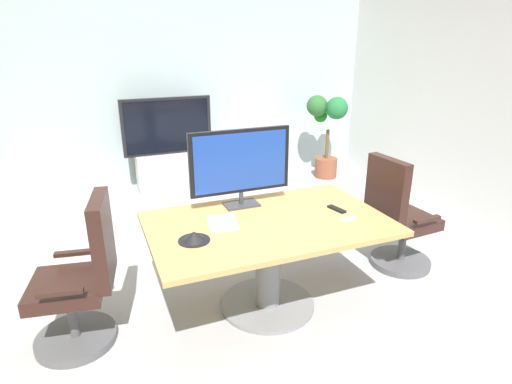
{
  "coord_description": "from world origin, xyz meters",
  "views": [
    {
      "loc": [
        -1.08,
        -2.77,
        2.08
      ],
      "look_at": [
        0.1,
        0.17,
        0.9
      ],
      "focal_mm": 29.81,
      "sensor_mm": 36.0,
      "label": 1
    }
  ],
  "objects_px": {
    "potted_plant": "(328,125)",
    "conference_phone": "(194,237)",
    "wall_display_unit": "(170,161)",
    "office_chair_left": "(82,285)",
    "office_chair_right": "(397,223)",
    "tv_monitor": "(240,163)",
    "remote_control": "(337,209)",
    "conference_table": "(268,245)"
  },
  "relations": [
    {
      "from": "conference_phone",
      "to": "remote_control",
      "type": "bearing_deg",
      "value": 4.96
    },
    {
      "from": "conference_phone",
      "to": "remote_control",
      "type": "relative_size",
      "value": 1.29
    },
    {
      "from": "office_chair_left",
      "to": "office_chair_right",
      "type": "distance_m",
      "value": 2.71
    },
    {
      "from": "office_chair_right",
      "to": "potted_plant",
      "type": "bearing_deg",
      "value": -21.01
    },
    {
      "from": "potted_plant",
      "to": "conference_phone",
      "type": "xyz_separation_m",
      "value": [
        -2.77,
        -2.85,
        -0.04
      ]
    },
    {
      "from": "office_chair_left",
      "to": "conference_phone",
      "type": "height_order",
      "value": "office_chair_left"
    },
    {
      "from": "potted_plant",
      "to": "remote_control",
      "type": "height_order",
      "value": "potted_plant"
    },
    {
      "from": "wall_display_unit",
      "to": "conference_phone",
      "type": "bearing_deg",
      "value": -97.73
    },
    {
      "from": "office_chair_left",
      "to": "tv_monitor",
      "type": "relative_size",
      "value": 1.3
    },
    {
      "from": "tv_monitor",
      "to": "potted_plant",
      "type": "xyz_separation_m",
      "value": [
        2.25,
        2.35,
        -0.29
      ]
    },
    {
      "from": "wall_display_unit",
      "to": "potted_plant",
      "type": "bearing_deg",
      "value": -6.89
    },
    {
      "from": "remote_control",
      "to": "conference_phone",
      "type": "bearing_deg",
      "value": 172.07
    },
    {
      "from": "potted_plant",
      "to": "remote_control",
      "type": "xyz_separation_m",
      "value": [
        -1.57,
        -2.74,
        -0.06
      ]
    },
    {
      "from": "conference_table",
      "to": "office_chair_left",
      "type": "distance_m",
      "value": 1.36
    },
    {
      "from": "tv_monitor",
      "to": "potted_plant",
      "type": "bearing_deg",
      "value": 46.23
    },
    {
      "from": "office_chair_left",
      "to": "conference_phone",
      "type": "bearing_deg",
      "value": 84.2
    },
    {
      "from": "office_chair_left",
      "to": "potted_plant",
      "type": "bearing_deg",
      "value": 136.37
    },
    {
      "from": "office_chair_right",
      "to": "wall_display_unit",
      "type": "xyz_separation_m",
      "value": [
        -1.53,
        2.89,
        -0.01
      ]
    },
    {
      "from": "conference_table",
      "to": "potted_plant",
      "type": "distance_m",
      "value": 3.5
    },
    {
      "from": "tv_monitor",
      "to": "wall_display_unit",
      "type": "height_order",
      "value": "tv_monitor"
    },
    {
      "from": "conference_table",
      "to": "office_chair_right",
      "type": "distance_m",
      "value": 1.36
    },
    {
      "from": "tv_monitor",
      "to": "potted_plant",
      "type": "height_order",
      "value": "tv_monitor"
    },
    {
      "from": "wall_display_unit",
      "to": "tv_monitor",
      "type": "bearing_deg",
      "value": -87.87
    },
    {
      "from": "conference_table",
      "to": "office_chair_right",
      "type": "xyz_separation_m",
      "value": [
        1.35,
        0.13,
        -0.09
      ]
    },
    {
      "from": "conference_table",
      "to": "tv_monitor",
      "type": "xyz_separation_m",
      "value": [
        -0.08,
        0.39,
        0.56
      ]
    },
    {
      "from": "conference_phone",
      "to": "remote_control",
      "type": "height_order",
      "value": "conference_phone"
    },
    {
      "from": "tv_monitor",
      "to": "conference_phone",
      "type": "xyz_separation_m",
      "value": [
        -0.52,
        -0.5,
        -0.33
      ]
    },
    {
      "from": "office_chair_left",
      "to": "office_chair_right",
      "type": "relative_size",
      "value": 1.0
    },
    {
      "from": "conference_table",
      "to": "conference_phone",
      "type": "bearing_deg",
      "value": -169.65
    },
    {
      "from": "tv_monitor",
      "to": "conference_phone",
      "type": "relative_size",
      "value": 3.82
    },
    {
      "from": "office_chair_right",
      "to": "potted_plant",
      "type": "relative_size",
      "value": 0.86
    },
    {
      "from": "wall_display_unit",
      "to": "remote_control",
      "type": "xyz_separation_m",
      "value": [
        0.78,
        -3.03,
        0.32
      ]
    },
    {
      "from": "wall_display_unit",
      "to": "potted_plant",
      "type": "distance_m",
      "value": 2.4
    },
    {
      "from": "office_chair_left",
      "to": "office_chair_right",
      "type": "bearing_deg",
      "value": 100.21
    },
    {
      "from": "office_chair_left",
      "to": "wall_display_unit",
      "type": "xyz_separation_m",
      "value": [
        1.18,
        2.92,
        -0.01
      ]
    },
    {
      "from": "tv_monitor",
      "to": "remote_control",
      "type": "xyz_separation_m",
      "value": [
        0.68,
        -0.39,
        -0.35
      ]
    },
    {
      "from": "potted_plant",
      "to": "conference_phone",
      "type": "height_order",
      "value": "potted_plant"
    },
    {
      "from": "conference_table",
      "to": "office_chair_left",
      "type": "xyz_separation_m",
      "value": [
        -1.36,
        0.1,
        -0.09
      ]
    },
    {
      "from": "wall_display_unit",
      "to": "conference_phone",
      "type": "relative_size",
      "value": 5.95
    },
    {
      "from": "office_chair_right",
      "to": "wall_display_unit",
      "type": "bearing_deg",
      "value": 24.27
    },
    {
      "from": "wall_display_unit",
      "to": "office_chair_right",
      "type": "bearing_deg",
      "value": -62.09
    },
    {
      "from": "office_chair_left",
      "to": "potted_plant",
      "type": "relative_size",
      "value": 0.86
    }
  ]
}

